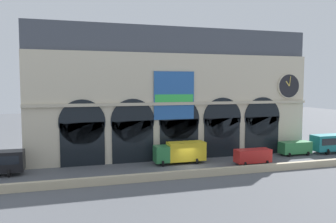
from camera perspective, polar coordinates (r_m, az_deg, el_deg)
The scene contains 6 objects.
ground_plane at distance 47.31m, azimuth 3.82°, elevation -9.46°, with size 200.00×200.00×0.00m, color #54565B.
quay_parapet_wall at distance 42.77m, azimuth 6.12°, elevation -10.35°, with size 90.00×0.70×0.95m, color #BCAD8C.
station_building at distance 53.14m, azimuth 1.07°, elevation 2.84°, with size 44.37×5.65×20.26m.
box_truck_center at distance 49.09m, azimuth 2.10°, elevation -6.90°, with size 7.50×2.91×3.12m.
van_mideast at distance 50.13m, azimuth 14.24°, elevation -7.33°, with size 5.20×2.48×2.20m.
van_east at distance 58.62m, azimuth 20.82°, elevation -5.76°, with size 5.20×2.48×2.20m.
Camera 1 is at (-15.82, -43.08, 11.51)m, focal length 35.77 mm.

